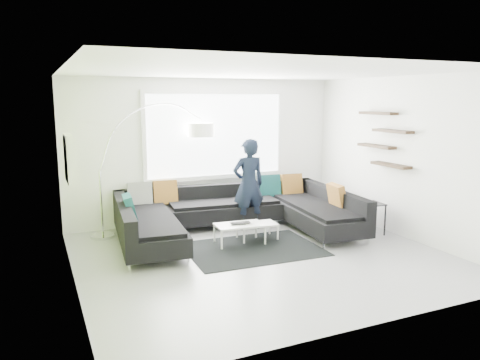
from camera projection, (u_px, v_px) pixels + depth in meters
name	position (u px, v px, depth m)	size (l,w,h in m)	color
ground	(262.00, 256.00, 7.26)	(5.50, 5.50, 0.00)	gray
room_shell	(259.00, 139.00, 7.15)	(5.54, 5.04, 2.82)	white
sectional_sofa	(236.00, 215.00, 8.23)	(4.26, 2.88, 0.87)	black
rug	(253.00, 249.00, 7.59)	(2.12, 1.54, 0.01)	black
coffee_table	(249.00, 232.00, 7.97)	(1.04, 0.60, 0.34)	white
arc_lamp	(100.00, 172.00, 8.04)	(2.15, 0.50, 2.34)	silver
side_table	(370.00, 218.00, 8.42)	(0.41, 0.41, 0.57)	black
person	(248.00, 184.00, 8.65)	(0.63, 0.42, 1.69)	black
laptop	(241.00, 224.00, 7.78)	(0.37, 0.26, 0.03)	black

